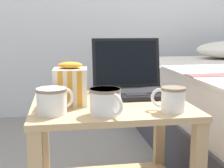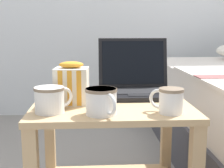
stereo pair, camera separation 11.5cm
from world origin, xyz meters
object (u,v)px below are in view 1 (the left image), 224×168
object	(u,v)px
snack_bag	(71,85)
mug_mid_center	(172,98)
mug_front_right	(106,100)
cell_phone	(74,95)
laptop	(131,83)
mug_front_left	(52,100)

from	to	relation	value
snack_bag	mug_mid_center	bearing A→B (deg)	-25.46
mug_mid_center	snack_bag	world-z (taller)	snack_bag
mug_front_right	snack_bag	distance (m)	0.20
mug_mid_center	cell_phone	size ratio (longest dim) A/B	0.72
laptop	mug_mid_center	xyz separation A→B (m)	(0.07, -0.32, -0.00)
laptop	snack_bag	bearing A→B (deg)	-149.66
mug_front_left	mug_mid_center	distance (m)	0.41
mug_front_right	mug_mid_center	xyz separation A→B (m)	(0.23, 0.00, -0.00)
mug_mid_center	cell_phone	bearing A→B (deg)	135.88
mug_mid_center	snack_bag	xyz separation A→B (m)	(-0.34, 0.16, 0.03)
mug_front_left	snack_bag	xyz separation A→B (m)	(0.06, 0.13, 0.02)
mug_front_left	mug_mid_center	bearing A→B (deg)	-5.02
laptop	mug_front_left	distance (m)	0.43
laptop	mug_front_right	bearing A→B (deg)	-116.05
mug_front_left	snack_bag	world-z (taller)	snack_bag
mug_mid_center	snack_bag	distance (m)	0.38
mug_front_right	snack_bag	bearing A→B (deg)	123.41
snack_bag	mug_front_right	bearing A→B (deg)	-56.59
mug_front_left	laptop	bearing A→B (deg)	40.44
mug_front_right	mug_mid_center	bearing A→B (deg)	0.74
mug_front_left	mug_mid_center	xyz separation A→B (m)	(0.40, -0.04, -0.00)
snack_bag	mug_front_left	bearing A→B (deg)	-117.28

